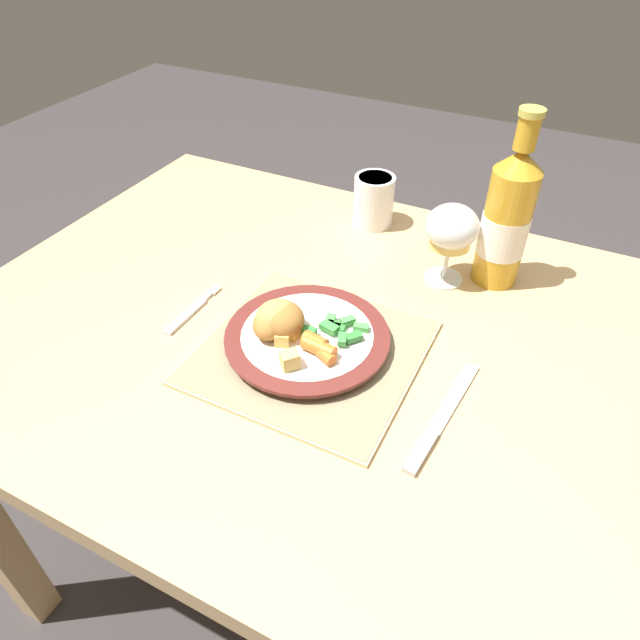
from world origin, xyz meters
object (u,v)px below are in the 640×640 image
at_px(wine_glass, 452,230).
at_px(drinking_cup, 374,199).
at_px(bottle, 507,219).
at_px(dinner_plate, 307,338).
at_px(table_knife, 438,424).
at_px(fork, 190,312).
at_px(dining_table, 359,384).

distance_m(wine_glass, drinking_cup, 0.22).
bearing_deg(bottle, dinner_plate, -124.37).
bearing_deg(table_knife, wine_glass, 105.99).
relative_size(dinner_plate, table_knife, 1.12).
distance_m(bottle, drinking_cup, 0.27).
height_order(dinner_plate, wine_glass, wine_glass).
relative_size(dinner_plate, wine_glass, 1.73).
xyz_separation_m(dinner_plate, bottle, (0.20, 0.29, 0.10)).
relative_size(fork, table_knife, 0.62).
bearing_deg(fork, dining_table, 13.69).
xyz_separation_m(dining_table, dinner_plate, (-0.07, -0.05, 0.11)).
relative_size(table_knife, wine_glass, 1.54).
height_order(dinner_plate, table_knife, dinner_plate).
bearing_deg(drinking_cup, dining_table, -69.81).
distance_m(wine_glass, bottle, 0.09).
bearing_deg(dinner_plate, bottle, 55.63).
distance_m(dining_table, dinner_plate, 0.14).
xyz_separation_m(dinner_plate, table_knife, (0.22, -0.06, -0.01)).
bearing_deg(fork, dinner_plate, 4.13).
xyz_separation_m(dining_table, drinking_cup, (-0.12, 0.32, 0.15)).
height_order(table_knife, bottle, bottle).
bearing_deg(table_knife, dinner_plate, 165.40).
bearing_deg(dining_table, drinking_cup, 110.19).
distance_m(dining_table, fork, 0.29).
xyz_separation_m(wine_glass, drinking_cup, (-0.18, 0.12, -0.05)).
distance_m(fork, drinking_cup, 0.42).
relative_size(table_knife, drinking_cup, 2.22).
distance_m(dinner_plate, bottle, 0.37).
distance_m(fork, wine_glass, 0.43).
bearing_deg(wine_glass, dining_table, -106.85).
bearing_deg(drinking_cup, table_knife, -57.94).
bearing_deg(dinner_plate, fork, -175.87).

